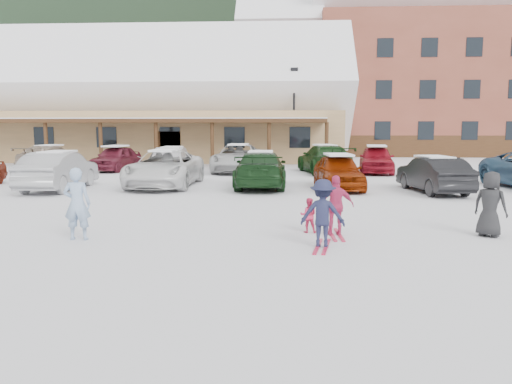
# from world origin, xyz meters

# --- Properties ---
(ground) EXTENTS (160.00, 160.00, 0.00)m
(ground) POSITION_xyz_m (0.00, 0.00, 0.00)
(ground) COLOR silver
(ground) RESTS_ON ground
(forested_hillside) EXTENTS (300.00, 70.00, 38.00)m
(forested_hillside) POSITION_xyz_m (0.00, 85.00, 19.00)
(forested_hillside) COLOR black
(forested_hillside) RESTS_ON ground
(day_lodge) EXTENTS (29.12, 12.50, 10.38)m
(day_lodge) POSITION_xyz_m (-9.00, 27.96, 3.94)
(day_lodge) COLOR tan
(day_lodge) RESTS_ON ground
(alpine_hotel) EXTENTS (31.48, 14.01, 21.48)m
(alpine_hotel) POSITION_xyz_m (14.27, 38.00, 8.63)
(alpine_hotel) COLOR brown
(alpine_hotel) RESTS_ON ground
(lamp_post) EXTENTS (0.50, 0.25, 6.49)m
(lamp_post) POSITION_xyz_m (1.61, 23.97, 3.65)
(lamp_post) COLOR black
(lamp_post) RESTS_ON ground
(conifer_3) EXTENTS (3.96, 3.96, 9.18)m
(conifer_3) POSITION_xyz_m (6.00, 44.00, 5.12)
(conifer_3) COLOR black
(conifer_3) RESTS_ON ground
(adult_skier) EXTENTS (0.63, 0.45, 1.64)m
(adult_skier) POSITION_xyz_m (-3.67, 0.11, 0.82)
(adult_skier) COLOR #8DA8CB
(adult_skier) RESTS_ON ground
(toddler_red) EXTENTS (0.42, 0.33, 0.84)m
(toddler_red) POSITION_xyz_m (1.56, 1.18, 0.42)
(toddler_red) COLOR #D32B55
(toddler_red) RESTS_ON ground
(child_navy) EXTENTS (1.01, 0.69, 1.45)m
(child_navy) POSITION_xyz_m (1.78, -0.29, 0.72)
(child_navy) COLOR #1B1E3B
(child_navy) RESTS_ON ground
(skis_child_navy) EXTENTS (0.43, 1.41, 0.03)m
(skis_child_navy) POSITION_xyz_m (1.78, -0.29, 0.01)
(skis_child_navy) COLOR #B71A3B
(skis_child_navy) RESTS_ON ground
(child_magenta) EXTENTS (0.84, 0.37, 1.41)m
(child_magenta) POSITION_xyz_m (2.18, 0.90, 0.71)
(child_magenta) COLOR #C63265
(child_magenta) RESTS_ON ground
(skis_child_magenta) EXTENTS (0.25, 1.41, 0.03)m
(skis_child_magenta) POSITION_xyz_m (2.18, 0.90, 0.01)
(skis_child_magenta) COLOR #B71A3B
(skis_child_magenta) RESTS_ON ground
(bystander_dark) EXTENTS (0.88, 0.85, 1.52)m
(bystander_dark) POSITION_xyz_m (5.72, 0.96, 0.76)
(bystander_dark) COLOR black
(bystander_dark) RESTS_ON ground
(parked_car_1) EXTENTS (1.73, 4.71, 1.54)m
(parked_car_1) POSITION_xyz_m (-8.11, 8.83, 0.77)
(parked_car_1) COLOR #9E9FA2
(parked_car_1) RESTS_ON ground
(parked_car_2) EXTENTS (2.62, 5.60, 1.55)m
(parked_car_2) POSITION_xyz_m (-4.10, 10.19, 0.77)
(parked_car_2) COLOR silver
(parked_car_2) RESTS_ON ground
(parked_car_3) EXTENTS (2.17, 5.20, 1.50)m
(parked_car_3) POSITION_xyz_m (-0.02, 10.10, 0.75)
(parked_car_3) COLOR #143216
(parked_car_3) RESTS_ON ground
(parked_car_4) EXTENTS (1.98, 4.27, 1.41)m
(parked_car_4) POSITION_xyz_m (3.16, 9.68, 0.71)
(parked_car_4) COLOR maroon
(parked_car_4) RESTS_ON ground
(parked_car_5) EXTENTS (2.02, 4.36, 1.38)m
(parked_car_5) POSITION_xyz_m (6.73, 8.85, 0.69)
(parked_car_5) COLOR black
(parked_car_5) RESTS_ON ground
(parked_car_7) EXTENTS (2.17, 5.08, 1.46)m
(parked_car_7) POSITION_xyz_m (-12.58, 17.42, 0.73)
(parked_car_7) COLOR gray
(parked_car_7) RESTS_ON ground
(parked_car_8) EXTENTS (2.19, 4.37, 1.43)m
(parked_car_8) POSITION_xyz_m (-8.75, 17.56, 0.72)
(parked_car_8) COLOR maroon
(parked_car_8) RESTS_ON ground
(parked_car_9) EXTENTS (1.56, 4.27, 1.40)m
(parked_car_9) POSITION_xyz_m (-5.30, 16.93, 0.70)
(parked_car_9) COLOR #A3A2A6
(parked_car_9) RESTS_ON ground
(parked_car_10) EXTENTS (2.80, 5.67, 1.55)m
(parked_car_10) POSITION_xyz_m (-1.60, 17.20, 0.77)
(parked_car_10) COLOR beige
(parked_car_10) RESTS_ON ground
(parked_car_11) EXTENTS (3.05, 5.62, 1.55)m
(parked_car_11) POSITION_xyz_m (3.16, 16.57, 0.77)
(parked_car_11) COLOR #163B16
(parked_car_11) RESTS_ON ground
(parked_car_12) EXTENTS (2.32, 4.60, 1.50)m
(parked_car_12) POSITION_xyz_m (5.99, 16.90, 0.75)
(parked_car_12) COLOR maroon
(parked_car_12) RESTS_ON ground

